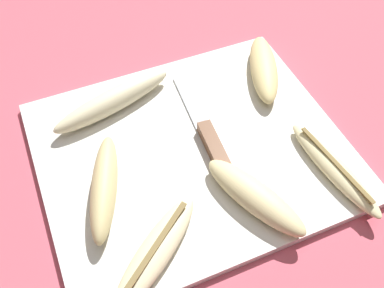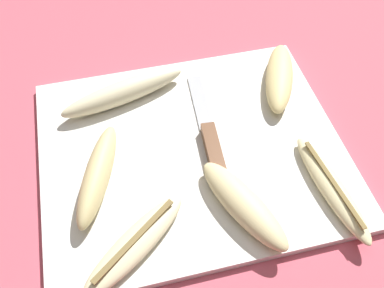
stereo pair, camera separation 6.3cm
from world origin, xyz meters
TOP-DOWN VIEW (x-y plane):
  - ground_plane at (0.00, 0.00)m, footprint 4.00×4.00m
  - cutting_board at (0.00, 0.00)m, footprint 0.43×0.36m
  - knife at (0.03, -0.01)m, footprint 0.04×0.22m
  - banana_pale_long at (-0.08, 0.12)m, footprint 0.20×0.09m
  - banana_soft_right at (0.16, -0.11)m, footprint 0.05×0.18m
  - banana_spotted_left at (-0.13, -0.03)m, footprint 0.09×0.17m
  - banana_golden_short at (0.17, 0.09)m, footprint 0.10×0.16m
  - banana_cream_curved at (-0.10, -0.13)m, footprint 0.16×0.13m
  - banana_ripe_center at (0.04, -0.11)m, footprint 0.10×0.16m

SIDE VIEW (x-z plane):
  - ground_plane at x=0.00m, z-range 0.00..0.00m
  - cutting_board at x=0.00m, z-range 0.00..0.01m
  - knife at x=0.03m, z-range 0.01..0.03m
  - banana_soft_right at x=0.16m, z-range 0.01..0.03m
  - banana_cream_curved at x=-0.10m, z-range 0.01..0.03m
  - banana_ripe_center at x=0.04m, z-range 0.01..0.04m
  - banana_golden_short at x=0.17m, z-range 0.01..0.04m
  - banana_pale_long at x=-0.08m, z-range 0.01..0.05m
  - banana_spotted_left at x=-0.13m, z-range 0.01..0.05m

